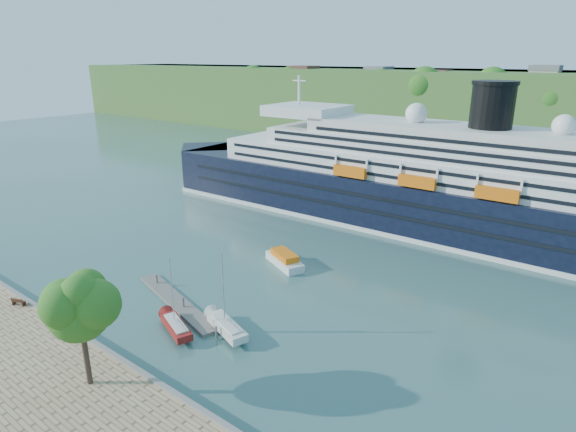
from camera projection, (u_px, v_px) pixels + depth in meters
The scene contains 10 objects.
ground at pixel (99, 353), 48.72m from camera, with size 400.00×400.00×0.00m, color #325957.
far_hillside at pixel (507, 110), 153.31m from camera, with size 400.00×50.00×24.00m, color #326026.
quay_coping at pixel (96, 344), 48.21m from camera, with size 220.00×0.50×0.30m, color slate.
cruise_ship at pixel (413, 155), 81.57m from camera, with size 112.15×16.33×25.18m, color black, non-canonical shape.
park_bench at pixel (19, 301), 55.81m from camera, with size 1.66×0.68×1.06m, color #4E2816, non-canonical shape.
promenade_tree at pixel (81, 325), 40.84m from camera, with size 7.07×7.07×11.71m, color #28641A, non-canonical shape.
floating_pontoon at pixel (177, 302), 58.41m from camera, with size 17.76×2.17×0.39m, color gray, non-canonical shape.
sailboat_red at pixel (174, 299), 50.74m from camera, with size 6.46×1.79×8.34m, color maroon, non-canonical shape.
sailboat_white_far at pixel (226, 297), 50.44m from camera, with size 7.02×1.95×9.07m, color silver, non-canonical shape.
tender_launch at pixel (285, 259), 68.72m from camera, with size 7.40×2.53×2.04m, color orange, non-canonical shape.
Camera 1 is at (40.82, -21.18, 28.60)m, focal length 30.00 mm.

